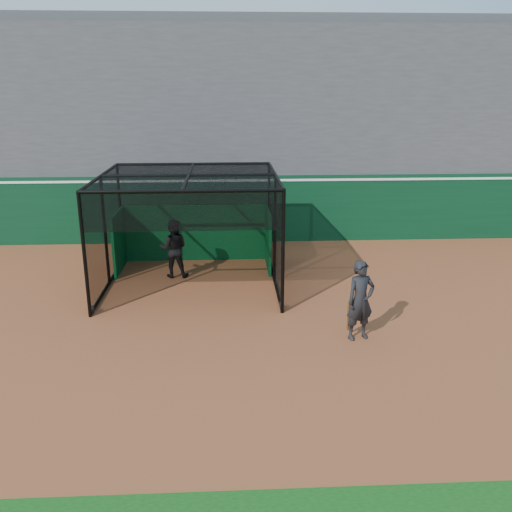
{
  "coord_description": "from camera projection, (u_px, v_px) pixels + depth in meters",
  "views": [
    {
      "loc": [
        0.2,
        -11.52,
        5.65
      ],
      "look_at": [
        0.9,
        2.0,
        1.4
      ],
      "focal_mm": 38.0,
      "sensor_mm": 36.0,
      "label": 1
    }
  ],
  "objects": [
    {
      "name": "batter",
      "position": [
        174.0,
        249.0,
        16.59
      ],
      "size": [
        0.9,
        0.71,
        1.8
      ],
      "primitive_type": "imported",
      "rotation": [
        0.0,
        0.0,
        3.11
      ],
      "color": "black",
      "rests_on": "ground"
    },
    {
      "name": "on_deck_player",
      "position": [
        360.0,
        300.0,
        12.44
      ],
      "size": [
        0.8,
        0.64,
        1.9
      ],
      "color": "black",
      "rests_on": "ground"
    },
    {
      "name": "outfield_wall",
      "position": [
        223.0,
        208.0,
        20.37
      ],
      "size": [
        50.0,
        0.5,
        2.5
      ],
      "color": "#09351B",
      "rests_on": "ground"
    },
    {
      "name": "batting_cage",
      "position": [
        191.0,
        231.0,
        15.83
      ],
      "size": [
        5.04,
        4.88,
        3.24
      ],
      "color": "black",
      "rests_on": "ground"
    },
    {
      "name": "ground",
      "position": [
        222.0,
        339.0,
        12.66
      ],
      "size": [
        120.0,
        120.0,
        0.0
      ],
      "primitive_type": "plane",
      "color": "brown",
      "rests_on": "ground"
    },
    {
      "name": "grandstand",
      "position": [
        222.0,
        115.0,
        23.02
      ],
      "size": [
        50.0,
        7.85,
        8.95
      ],
      "color": "#4C4C4F",
      "rests_on": "ground"
    }
  ]
}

